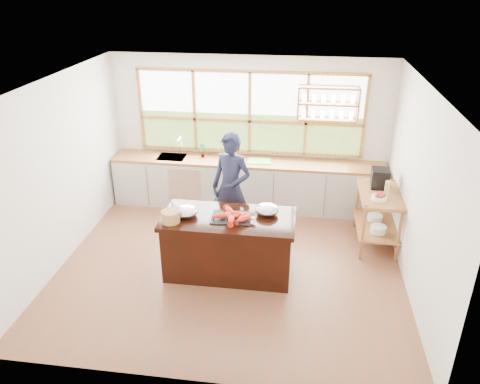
% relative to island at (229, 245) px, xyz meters
% --- Properties ---
extents(ground_plane, '(5.00, 5.00, 0.00)m').
position_rel_island_xyz_m(ground_plane, '(0.00, 0.20, -0.45)').
color(ground_plane, brown).
extents(room_shell, '(5.02, 4.52, 2.71)m').
position_rel_island_xyz_m(room_shell, '(0.02, 0.71, 1.30)').
color(room_shell, silver).
rests_on(room_shell, ground_plane).
extents(back_counter, '(4.90, 0.63, 0.90)m').
position_rel_island_xyz_m(back_counter, '(-0.02, 2.14, 0.00)').
color(back_counter, '#B6B5AC').
rests_on(back_counter, ground_plane).
extents(right_shelf_unit, '(0.62, 1.10, 0.90)m').
position_rel_island_xyz_m(right_shelf_unit, '(2.19, 1.09, 0.15)').
color(right_shelf_unit, brown).
rests_on(right_shelf_unit, ground_plane).
extents(island, '(1.85, 0.90, 0.90)m').
position_rel_island_xyz_m(island, '(0.00, 0.00, 0.00)').
color(island, black).
rests_on(island, ground_plane).
extents(cook, '(0.76, 0.62, 1.80)m').
position_rel_island_xyz_m(cook, '(-0.11, 0.95, 0.45)').
color(cook, '#1A1D35').
rests_on(cook, ground_plane).
extents(potted_plant, '(0.17, 0.13, 0.27)m').
position_rel_island_xyz_m(potted_plant, '(-0.84, 2.20, 0.58)').
color(potted_plant, slate).
rests_on(potted_plant, back_counter).
extents(cutting_board, '(0.42, 0.32, 0.01)m').
position_rel_island_xyz_m(cutting_board, '(0.22, 2.14, 0.45)').
color(cutting_board, '#62C04B').
rests_on(cutting_board, back_counter).
extents(espresso_machine, '(0.28, 0.29, 0.30)m').
position_rel_island_xyz_m(espresso_machine, '(2.19, 1.31, 0.60)').
color(espresso_machine, black).
rests_on(espresso_machine, right_shelf_unit).
extents(wine_bottle, '(0.09, 0.09, 0.29)m').
position_rel_island_xyz_m(wine_bottle, '(2.24, 0.90, 0.59)').
color(wine_bottle, '#A7A953').
rests_on(wine_bottle, right_shelf_unit).
extents(fruit_bowl, '(0.23, 0.23, 0.11)m').
position_rel_island_xyz_m(fruit_bowl, '(2.14, 0.86, 0.49)').
color(fruit_bowl, white).
rests_on(fruit_bowl, right_shelf_unit).
extents(slate_board, '(0.56, 0.42, 0.02)m').
position_rel_island_xyz_m(slate_board, '(0.05, -0.02, 0.45)').
color(slate_board, black).
rests_on(slate_board, island).
extents(lobster_pile, '(0.52, 0.48, 0.08)m').
position_rel_island_xyz_m(lobster_pile, '(0.07, -0.05, 0.50)').
color(lobster_pile, red).
rests_on(lobster_pile, slate_board).
extents(mixing_bowl_left, '(0.32, 0.32, 0.16)m').
position_rel_island_xyz_m(mixing_bowl_left, '(-0.59, -0.04, 0.51)').
color(mixing_bowl_left, '#B6B8BE').
rests_on(mixing_bowl_left, island).
extents(mixing_bowl_right, '(0.33, 0.33, 0.16)m').
position_rel_island_xyz_m(mixing_bowl_right, '(0.52, 0.17, 0.52)').
color(mixing_bowl_right, '#B6B8BE').
rests_on(mixing_bowl_right, island).
extents(wine_glass, '(0.08, 0.08, 0.22)m').
position_rel_island_xyz_m(wine_glass, '(0.38, -0.20, 0.61)').
color(wine_glass, white).
rests_on(wine_glass, island).
extents(wicker_basket, '(0.25, 0.25, 0.16)m').
position_rel_island_xyz_m(wicker_basket, '(-0.76, -0.23, 0.53)').
color(wicker_basket, tan).
rests_on(wicker_basket, island).
extents(parchment_roll, '(0.22, 0.30, 0.08)m').
position_rel_island_xyz_m(parchment_roll, '(-0.77, 0.14, 0.49)').
color(parchment_roll, white).
rests_on(parchment_roll, island).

